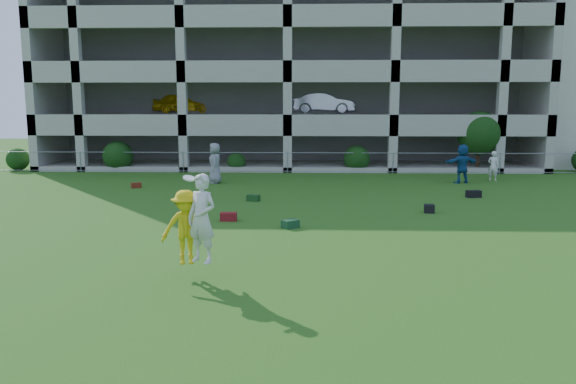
{
  "coord_description": "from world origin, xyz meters",
  "views": [
    {
      "loc": [
        1.17,
        -12.88,
        3.9
      ],
      "look_at": [
        0.6,
        3.0,
        1.4
      ],
      "focal_mm": 35.0,
      "sensor_mm": 36.0,
      "label": 1
    }
  ],
  "objects_px": {
    "bystander_c": "(215,163)",
    "parking_garage": "(292,74)",
    "bystander_d": "(462,164)",
    "frisbee_contest": "(192,224)",
    "bystander_e": "(493,166)",
    "crate_d": "(429,209)"
  },
  "relations": [
    {
      "from": "bystander_e",
      "to": "frisbee_contest",
      "type": "relative_size",
      "value": 0.74
    },
    {
      "from": "bystander_d",
      "to": "crate_d",
      "type": "height_order",
      "value": "bystander_d"
    },
    {
      "from": "bystander_c",
      "to": "frisbee_contest",
      "type": "relative_size",
      "value": 0.96
    },
    {
      "from": "bystander_d",
      "to": "bystander_e",
      "type": "relative_size",
      "value": 1.27
    },
    {
      "from": "bystander_c",
      "to": "crate_d",
      "type": "height_order",
      "value": "bystander_c"
    },
    {
      "from": "bystander_d",
      "to": "bystander_e",
      "type": "xyz_separation_m",
      "value": [
        1.83,
        0.92,
        -0.21
      ]
    },
    {
      "from": "bystander_c",
      "to": "bystander_d",
      "type": "distance_m",
      "value": 12.28
    },
    {
      "from": "crate_d",
      "to": "frisbee_contest",
      "type": "relative_size",
      "value": 0.17
    },
    {
      "from": "parking_garage",
      "to": "bystander_e",
      "type": "bearing_deg",
      "value": -47.54
    },
    {
      "from": "bystander_d",
      "to": "crate_d",
      "type": "xyz_separation_m",
      "value": [
        -3.25,
        -7.86,
        -0.82
      ]
    },
    {
      "from": "bystander_c",
      "to": "frisbee_contest",
      "type": "xyz_separation_m",
      "value": [
        2.03,
        -15.39,
        0.26
      ]
    },
    {
      "from": "bystander_d",
      "to": "frisbee_contest",
      "type": "xyz_separation_m",
      "value": [
        -10.24,
        -15.89,
        0.29
      ]
    },
    {
      "from": "bystander_d",
      "to": "parking_garage",
      "type": "distance_m",
      "value": 16.19
    },
    {
      "from": "bystander_e",
      "to": "frisbee_contest",
      "type": "xyz_separation_m",
      "value": [
        -12.07,
        -16.81,
        0.5
      ]
    },
    {
      "from": "bystander_e",
      "to": "crate_d",
      "type": "bearing_deg",
      "value": 90.68
    },
    {
      "from": "bystander_c",
      "to": "parking_garage",
      "type": "relative_size",
      "value": 0.07
    },
    {
      "from": "bystander_c",
      "to": "parking_garage",
      "type": "xyz_separation_m",
      "value": [
        3.42,
        13.09,
        5.02
      ]
    },
    {
      "from": "bystander_c",
      "to": "parking_garage",
      "type": "distance_m",
      "value": 14.43
    },
    {
      "from": "bystander_c",
      "to": "parking_garage",
      "type": "height_order",
      "value": "parking_garage"
    },
    {
      "from": "bystander_d",
      "to": "crate_d",
      "type": "distance_m",
      "value": 8.54
    },
    {
      "from": "bystander_e",
      "to": "crate_d",
      "type": "relative_size",
      "value": 4.37
    },
    {
      "from": "bystander_e",
      "to": "bystander_c",
      "type": "bearing_deg",
      "value": 36.55
    }
  ]
}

